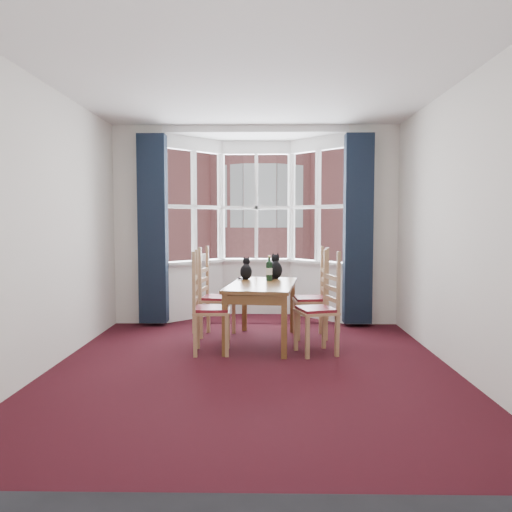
{
  "coord_description": "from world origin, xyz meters",
  "views": [
    {
      "loc": [
        0.12,
        -4.83,
        1.46
      ],
      "look_at": [
        0.03,
        1.05,
        1.05
      ],
      "focal_mm": 35.0,
      "sensor_mm": 36.0,
      "label": 1
    }
  ],
  "objects_px": {
    "cat_left": "(246,271)",
    "wine_bottle": "(269,270)",
    "candle_tall": "(204,257)",
    "chair_left_far": "(211,299)",
    "cat_right": "(276,269)",
    "chair_right_near": "(324,311)",
    "chair_left_near": "(204,311)",
    "chair_right_far": "(317,300)",
    "candle_short": "(206,258)",
    "dining_table": "(262,291)"
  },
  "relations": [
    {
      "from": "chair_left_far",
      "to": "chair_right_far",
      "type": "bearing_deg",
      "value": -2.14
    },
    {
      "from": "chair_left_near",
      "to": "cat_right",
      "type": "bearing_deg",
      "value": 49.98
    },
    {
      "from": "chair_right_far",
      "to": "candle_tall",
      "type": "height_order",
      "value": "candle_tall"
    },
    {
      "from": "chair_left_near",
      "to": "cat_right",
      "type": "distance_m",
      "value": 1.33
    },
    {
      "from": "candle_tall",
      "to": "dining_table",
      "type": "bearing_deg",
      "value": -59.98
    },
    {
      "from": "dining_table",
      "to": "candle_tall",
      "type": "relative_size",
      "value": 14.03
    },
    {
      "from": "cat_right",
      "to": "candle_short",
      "type": "bearing_deg",
      "value": 134.42
    },
    {
      "from": "chair_left_far",
      "to": "chair_right_far",
      "type": "relative_size",
      "value": 1.0
    },
    {
      "from": "chair_left_near",
      "to": "cat_left",
      "type": "bearing_deg",
      "value": 63.44
    },
    {
      "from": "candle_short",
      "to": "chair_left_near",
      "type": "bearing_deg",
      "value": -84.31
    },
    {
      "from": "dining_table",
      "to": "chair_left_near",
      "type": "height_order",
      "value": "chair_left_near"
    },
    {
      "from": "chair_right_near",
      "to": "candle_short",
      "type": "height_order",
      "value": "candle_short"
    },
    {
      "from": "dining_table",
      "to": "cat_left",
      "type": "xyz_separation_m",
      "value": [
        -0.21,
        0.43,
        0.2
      ]
    },
    {
      "from": "chair_left_near",
      "to": "wine_bottle",
      "type": "relative_size",
      "value": 2.95
    },
    {
      "from": "chair_right_far",
      "to": "candle_short",
      "type": "xyz_separation_m",
      "value": [
        -1.54,
        1.24,
        0.44
      ]
    },
    {
      "from": "chair_left_near",
      "to": "candle_short",
      "type": "bearing_deg",
      "value": 95.69
    },
    {
      "from": "cat_left",
      "to": "candle_tall",
      "type": "height_order",
      "value": "cat_left"
    },
    {
      "from": "candle_tall",
      "to": "chair_left_near",
      "type": "bearing_deg",
      "value": -83.18
    },
    {
      "from": "chair_left_near",
      "to": "candle_tall",
      "type": "relative_size",
      "value": 8.81
    },
    {
      "from": "cat_right",
      "to": "chair_left_near",
      "type": "bearing_deg",
      "value": -130.02
    },
    {
      "from": "cat_left",
      "to": "candle_tall",
      "type": "distance_m",
      "value": 1.3
    },
    {
      "from": "chair_left_near",
      "to": "candle_short",
      "type": "height_order",
      "value": "candle_short"
    },
    {
      "from": "cat_right",
      "to": "candle_short",
      "type": "xyz_separation_m",
      "value": [
        -1.02,
        1.04,
        0.06
      ]
    },
    {
      "from": "dining_table",
      "to": "chair_right_far",
      "type": "xyz_separation_m",
      "value": [
        0.69,
        0.32,
        -0.16
      ]
    },
    {
      "from": "chair_right_far",
      "to": "wine_bottle",
      "type": "bearing_deg",
      "value": -177.01
    },
    {
      "from": "wine_bottle",
      "to": "cat_right",
      "type": "bearing_deg",
      "value": 69.87
    },
    {
      "from": "candle_short",
      "to": "wine_bottle",
      "type": "bearing_deg",
      "value": -53.71
    },
    {
      "from": "dining_table",
      "to": "candle_tall",
      "type": "xyz_separation_m",
      "value": [
        -0.88,
        1.53,
        0.29
      ]
    },
    {
      "from": "cat_right",
      "to": "chair_right_near",
      "type": "bearing_deg",
      "value": -61.78
    },
    {
      "from": "chair_right_near",
      "to": "cat_left",
      "type": "xyz_separation_m",
      "value": [
        -0.89,
        0.86,
        0.36
      ]
    },
    {
      "from": "chair_left_far",
      "to": "wine_bottle",
      "type": "relative_size",
      "value": 2.95
    },
    {
      "from": "cat_left",
      "to": "wine_bottle",
      "type": "relative_size",
      "value": 0.95
    },
    {
      "from": "chair_left_far",
      "to": "cat_right",
      "type": "height_order",
      "value": "cat_right"
    },
    {
      "from": "cat_left",
      "to": "candle_short",
      "type": "height_order",
      "value": "cat_left"
    },
    {
      "from": "dining_table",
      "to": "cat_right",
      "type": "distance_m",
      "value": 0.59
    },
    {
      "from": "cat_left",
      "to": "chair_right_far",
      "type": "bearing_deg",
      "value": -6.71
    },
    {
      "from": "chair_right_near",
      "to": "chair_left_far",
      "type": "bearing_deg",
      "value": 148.93
    },
    {
      "from": "chair_right_near",
      "to": "dining_table",
      "type": "bearing_deg",
      "value": 147.47
    },
    {
      "from": "cat_left",
      "to": "candle_short",
      "type": "xyz_separation_m",
      "value": [
        -0.64,
        1.13,
        0.08
      ]
    },
    {
      "from": "chair_right_near",
      "to": "candle_tall",
      "type": "xyz_separation_m",
      "value": [
        -1.57,
        1.97,
        0.45
      ]
    },
    {
      "from": "chair_left_near",
      "to": "cat_left",
      "type": "xyz_separation_m",
      "value": [
        0.44,
        0.88,
        0.36
      ]
    },
    {
      "from": "candle_tall",
      "to": "chair_right_far",
      "type": "bearing_deg",
      "value": -37.5
    },
    {
      "from": "dining_table",
      "to": "chair_left_near",
      "type": "distance_m",
      "value": 0.81
    },
    {
      "from": "chair_left_far",
      "to": "candle_tall",
      "type": "height_order",
      "value": "candle_tall"
    },
    {
      "from": "chair_right_near",
      "to": "chair_right_far",
      "type": "bearing_deg",
      "value": 89.46
    },
    {
      "from": "chair_left_far",
      "to": "candle_short",
      "type": "distance_m",
      "value": 1.28
    },
    {
      "from": "candle_short",
      "to": "cat_left",
      "type": "bearing_deg",
      "value": -60.55
    },
    {
      "from": "chair_left_near",
      "to": "candle_tall",
      "type": "bearing_deg",
      "value": 96.82
    },
    {
      "from": "dining_table",
      "to": "cat_left",
      "type": "relative_size",
      "value": 4.96
    },
    {
      "from": "cat_right",
      "to": "candle_tall",
      "type": "height_order",
      "value": "cat_right"
    }
  ]
}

